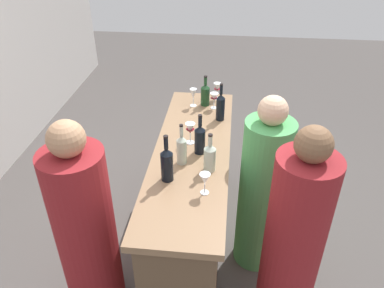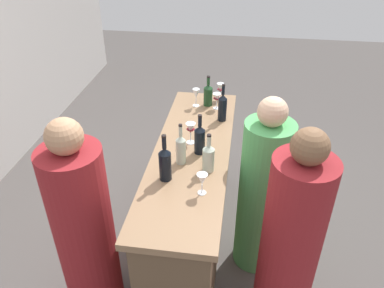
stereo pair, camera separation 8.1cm
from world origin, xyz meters
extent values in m
plane|color=#4C4744|center=(0.00, 0.00, 0.00)|extent=(12.00, 12.00, 0.00)
cube|color=brown|center=(0.00, 0.00, 0.46)|extent=(1.86, 0.48, 0.93)
cube|color=#8C6B4C|center=(0.00, 0.00, 0.95)|extent=(1.94, 0.56, 0.05)
cylinder|color=black|center=(-0.37, 0.12, 1.08)|extent=(0.08, 0.08, 0.20)
cone|color=black|center=(-0.37, 0.12, 1.20)|extent=(0.08, 0.08, 0.04)
cylinder|color=black|center=(-0.37, 0.12, 1.26)|extent=(0.03, 0.03, 0.08)
cylinder|color=black|center=(-0.37, 0.12, 1.31)|extent=(0.03, 0.03, 0.01)
cylinder|color=#B7C6B2|center=(-0.23, -0.15, 1.06)|extent=(0.08, 0.08, 0.17)
cone|color=#B7C6B2|center=(-0.23, -0.15, 1.16)|extent=(0.08, 0.08, 0.03)
cylinder|color=#B7C6B2|center=(-0.23, -0.15, 1.22)|extent=(0.03, 0.03, 0.07)
cylinder|color=black|center=(-0.23, -0.15, 1.26)|extent=(0.03, 0.03, 0.01)
cylinder|color=#B7C6B2|center=(-0.17, 0.05, 1.07)|extent=(0.07, 0.07, 0.18)
cone|color=#B7C6B2|center=(-0.17, 0.05, 1.18)|extent=(0.07, 0.07, 0.04)
cylinder|color=#B7C6B2|center=(-0.17, 0.05, 1.24)|extent=(0.02, 0.02, 0.08)
cylinder|color=black|center=(-0.17, 0.05, 1.28)|extent=(0.03, 0.03, 0.01)
cylinder|color=black|center=(-0.03, -0.06, 1.07)|extent=(0.08, 0.08, 0.19)
cone|color=black|center=(-0.03, -0.06, 1.18)|extent=(0.08, 0.08, 0.04)
cylinder|color=black|center=(-0.03, -0.06, 1.24)|extent=(0.03, 0.03, 0.08)
cylinder|color=black|center=(-0.03, -0.06, 1.28)|extent=(0.03, 0.03, 0.01)
cylinder|color=black|center=(0.48, -0.18, 1.07)|extent=(0.07, 0.07, 0.19)
cone|color=black|center=(0.48, -0.18, 1.19)|extent=(0.07, 0.07, 0.04)
cylinder|color=black|center=(0.48, -0.18, 1.25)|extent=(0.03, 0.03, 0.08)
cylinder|color=black|center=(0.48, -0.18, 1.30)|extent=(0.03, 0.03, 0.01)
cylinder|color=#193D1E|center=(0.74, -0.04, 1.06)|extent=(0.08, 0.08, 0.16)
cone|color=#193D1E|center=(0.74, -0.04, 1.16)|extent=(0.08, 0.08, 0.03)
cylinder|color=#193D1E|center=(0.74, -0.04, 1.21)|extent=(0.03, 0.03, 0.07)
cylinder|color=black|center=(0.74, -0.04, 1.25)|extent=(0.03, 0.03, 0.01)
cylinder|color=white|center=(0.87, -0.14, 0.98)|extent=(0.07, 0.07, 0.00)
cylinder|color=white|center=(0.87, -0.14, 1.02)|extent=(0.01, 0.01, 0.07)
cone|color=white|center=(0.87, -0.14, 1.09)|extent=(0.07, 0.07, 0.08)
cone|color=maroon|center=(0.87, -0.14, 1.07)|extent=(0.06, 0.06, 0.02)
cylinder|color=white|center=(-0.48, -0.13, 0.98)|extent=(0.06, 0.06, 0.00)
cylinder|color=white|center=(-0.48, -0.13, 1.01)|extent=(0.01, 0.01, 0.07)
cone|color=white|center=(-0.48, -0.13, 1.09)|extent=(0.07, 0.07, 0.08)
cylinder|color=white|center=(0.68, -0.12, 0.98)|extent=(0.06, 0.06, 0.00)
cylinder|color=white|center=(0.68, -0.12, 1.02)|extent=(0.01, 0.01, 0.07)
cone|color=white|center=(0.68, -0.12, 1.09)|extent=(0.07, 0.07, 0.07)
cone|color=maroon|center=(0.68, -0.12, 1.07)|extent=(0.06, 0.06, 0.02)
cylinder|color=white|center=(0.09, 0.02, 0.98)|extent=(0.07, 0.07, 0.00)
cylinder|color=white|center=(0.09, 0.02, 1.02)|extent=(0.01, 0.01, 0.08)
cone|color=white|center=(0.09, 0.02, 1.10)|extent=(0.07, 0.07, 0.08)
cone|color=maroon|center=(0.09, 0.02, 1.08)|extent=(0.06, 0.06, 0.03)
cylinder|color=white|center=(0.70, 0.07, 0.98)|extent=(0.06, 0.06, 0.00)
cylinder|color=white|center=(0.70, 0.07, 1.02)|extent=(0.01, 0.01, 0.07)
cone|color=white|center=(0.70, 0.07, 1.10)|extent=(0.06, 0.06, 0.09)
cylinder|color=maroon|center=(-0.62, -0.70, 0.69)|extent=(0.44, 0.44, 1.39)
sphere|color=brown|center=(-0.62, -0.70, 1.48)|extent=(0.21, 0.21, 0.21)
cylinder|color=#4CA559|center=(-0.09, -0.54, 0.65)|extent=(0.43, 0.43, 1.29)
sphere|color=#D8AD8C|center=(-0.09, -0.54, 1.38)|extent=(0.20, 0.20, 0.20)
cylinder|color=maroon|center=(-0.62, 0.64, 0.66)|extent=(0.51, 0.51, 1.32)
sphere|color=tan|center=(-0.62, 0.64, 1.42)|extent=(0.22, 0.22, 0.22)
camera|label=1|loc=(-2.33, -0.26, 2.55)|focal=35.61mm
camera|label=2|loc=(-2.31, -0.34, 2.55)|focal=35.61mm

